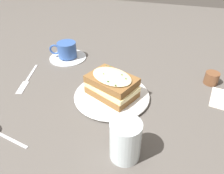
# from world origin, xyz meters

# --- Properties ---
(ground_plane) EXTENTS (2.40, 2.40, 0.00)m
(ground_plane) POSITION_xyz_m (0.00, 0.00, 0.00)
(ground_plane) COLOR #514C47
(dinner_plate) EXTENTS (0.25, 0.25, 0.01)m
(dinner_plate) POSITION_xyz_m (-0.00, 0.03, 0.01)
(dinner_plate) COLOR white
(dinner_plate) RESTS_ON ground_plane
(sandwich) EXTENTS (0.16, 0.18, 0.07)m
(sandwich) POSITION_xyz_m (-0.00, 0.03, 0.05)
(sandwich) COLOR brown
(sandwich) RESTS_ON dinner_plate
(teacup_with_saucer) EXTENTS (0.16, 0.16, 0.07)m
(teacup_with_saucer) POSITION_xyz_m (-0.21, -0.23, 0.03)
(teacup_with_saucer) COLOR white
(teacup_with_saucer) RESTS_ON ground_plane
(water_glass) EXTENTS (0.07, 0.07, 0.11)m
(water_glass) POSITION_xyz_m (0.21, 0.12, 0.05)
(water_glass) COLOR silver
(water_glass) RESTS_ON ground_plane
(fork) EXTENTS (0.19, 0.06, 0.00)m
(fork) POSITION_xyz_m (0.00, -0.30, 0.00)
(fork) COLOR silver
(fork) RESTS_ON ground_plane
(condiment_pot) EXTENTS (0.05, 0.05, 0.04)m
(condiment_pot) POSITION_xyz_m (-0.18, 0.34, 0.02)
(condiment_pot) COLOR brown
(condiment_pot) RESTS_ON ground_plane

